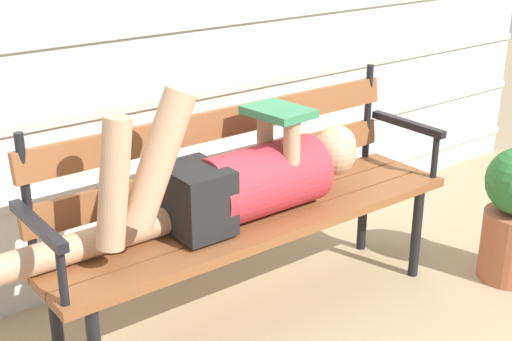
# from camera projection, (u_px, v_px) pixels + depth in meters

# --- Properties ---
(ground_plane) EXTENTS (12.00, 12.00, 0.00)m
(ground_plane) POSITION_uv_depth(u_px,v_px,m) (275.00, 329.00, 2.79)
(ground_plane) COLOR tan
(house_siding) EXTENTS (4.96, 0.08, 2.17)m
(house_siding) POSITION_uv_depth(u_px,v_px,m) (163.00, 27.00, 2.97)
(house_siding) COLOR beige
(house_siding) RESTS_ON ground
(park_bench) EXTENTS (1.74, 0.44, 0.89)m
(park_bench) POSITION_uv_depth(u_px,v_px,m) (246.00, 197.00, 2.75)
(park_bench) COLOR brown
(park_bench) RESTS_ON ground
(reclining_person) EXTENTS (1.69, 0.27, 0.58)m
(reclining_person) POSITION_uv_depth(u_px,v_px,m) (232.00, 182.00, 2.60)
(reclining_person) COLOR #B72D38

